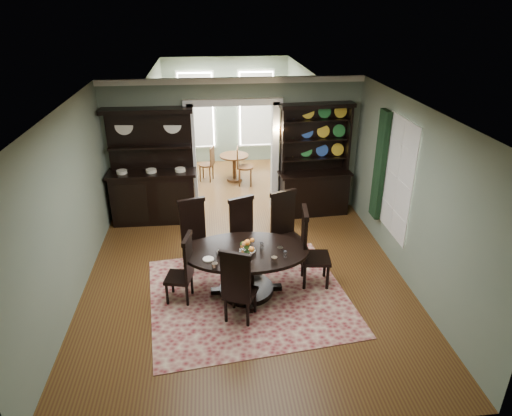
{
  "coord_description": "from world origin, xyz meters",
  "views": [
    {
      "loc": [
        -0.53,
        -6.54,
        4.5
      ],
      "look_at": [
        0.23,
        0.6,
        1.15
      ],
      "focal_mm": 32.0,
      "sensor_mm": 36.0,
      "label": 1
    }
  ],
  "objects": [
    {
      "name": "room",
      "position": [
        0.0,
        0.04,
        1.58
      ],
      "size": [
        5.51,
        6.01,
        3.01
      ],
      "color": "brown",
      "rests_on": "ground"
    },
    {
      "name": "parlor",
      "position": [
        0.0,
        5.53,
        1.52
      ],
      "size": [
        3.51,
        3.5,
        3.01
      ],
      "color": "brown",
      "rests_on": "ground"
    },
    {
      "name": "doorway_trim",
      "position": [
        0.0,
        3.0,
        1.62
      ],
      "size": [
        2.08,
        0.25,
        2.57
      ],
      "color": "silver",
      "rests_on": "floor"
    },
    {
      "name": "right_window",
      "position": [
        2.69,
        0.93,
        1.6
      ],
      "size": [
        0.15,
        1.47,
        2.12
      ],
      "color": "white",
      "rests_on": "wall_right"
    },
    {
      "name": "wall_sconce",
      "position": [
        0.95,
        2.85,
        1.89
      ],
      "size": [
        0.27,
        0.21,
        0.21
      ],
      "color": "gold",
      "rests_on": "back_wall_right"
    },
    {
      "name": "rug",
      "position": [
        0.01,
        -0.35,
        0.01
      ],
      "size": [
        3.49,
        3.23,
        0.01
      ],
      "primitive_type": "cube",
      "rotation": [
        0.0,
        0.0,
        0.12
      ],
      "color": "maroon",
      "rests_on": "floor"
    },
    {
      "name": "dining_table",
      "position": [
        -0.02,
        -0.23,
        0.56
      ],
      "size": [
        2.08,
        1.95,
        0.8
      ],
      "rotation": [
        0.0,
        0.0,
        -0.04
      ],
      "color": "black",
      "rests_on": "rug"
    },
    {
      "name": "centerpiece",
      "position": [
        -0.01,
        -0.31,
        0.86
      ],
      "size": [
        1.33,
        0.86,
        0.22
      ],
      "color": "white",
      "rests_on": "dining_table"
    },
    {
      "name": "chair_far_left",
      "position": [
        -0.86,
        0.72,
        0.68
      ],
      "size": [
        0.59,
        0.58,
        1.29
      ],
      "rotation": [
        0.0,
        0.0,
        3.46
      ],
      "color": "black",
      "rests_on": "rug"
    },
    {
      "name": "chair_far_mid",
      "position": [
        0.02,
        0.71,
        0.67
      ],
      "size": [
        0.61,
        0.6,
        1.28
      ],
      "rotation": [
        0.0,
        0.0,
        3.54
      ],
      "color": "black",
      "rests_on": "rug"
    },
    {
      "name": "chair_far_right",
      "position": [
        0.78,
        0.72,
        0.72
      ],
      "size": [
        0.64,
        0.63,
        1.36
      ],
      "rotation": [
        0.0,
        0.0,
        3.52
      ],
      "color": "black",
      "rests_on": "rug"
    },
    {
      "name": "chair_end_left",
      "position": [
        -1.01,
        -0.34,
        0.62
      ],
      "size": [
        0.49,
        0.51,
        1.17
      ],
      "rotation": [
        0.0,
        0.0,
        1.36
      ],
      "color": "black",
      "rests_on": "rug"
    },
    {
      "name": "chair_end_right",
      "position": [
        1.05,
        -0.07,
        0.73
      ],
      "size": [
        0.54,
        0.57,
        1.39
      ],
      "rotation": [
        0.0,
        0.0,
        -1.69
      ],
      "color": "black",
      "rests_on": "rug"
    },
    {
      "name": "chair_near",
      "position": [
        -0.21,
        -0.98,
        0.66
      ],
      "size": [
        0.6,
        0.59,
        1.26
      ],
      "rotation": [
        0.0,
        0.0,
        -0.41
      ],
      "color": "black",
      "rests_on": "rug"
    },
    {
      "name": "sideboard",
      "position": [
        -1.77,
        2.71,
        0.86
      ],
      "size": [
        1.87,
        0.67,
        2.45
      ],
      "rotation": [
        0.0,
        0.0,
        -0.01
      ],
      "color": "black",
      "rests_on": "floor"
    },
    {
      "name": "welsh_dresser",
      "position": [
        1.75,
        2.73,
        0.9
      ],
      "size": [
        1.62,
        0.7,
        2.47
      ],
      "rotation": [
        0.0,
        0.0,
        0.07
      ],
      "color": "black",
      "rests_on": "floor"
    },
    {
      "name": "parlor_table",
      "position": [
        0.11,
        4.9,
        0.46
      ],
      "size": [
        0.76,
        0.76,
        0.7
      ],
      "color": "brown",
      "rests_on": "parlor_floor"
    },
    {
      "name": "parlor_chair_left",
      "position": [
        -0.57,
        4.95,
        0.49
      ],
      "size": [
        0.43,
        0.42,
        0.92
      ],
      "rotation": [
        0.0,
        0.0,
        1.27
      ],
      "color": "brown",
      "rests_on": "parlor_floor"
    },
    {
      "name": "parlor_chair_right",
      "position": [
        0.29,
        4.56,
        0.54
      ],
      "size": [
        0.44,
        0.42,
        1.01
      ],
      "rotation": [
        0.0,
        0.0,
        -1.67
      ],
      "color": "brown",
      "rests_on": "parlor_floor"
    }
  ]
}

